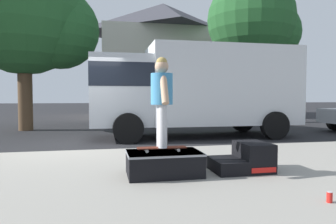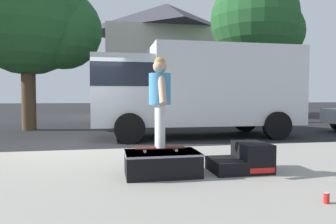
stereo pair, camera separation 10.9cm
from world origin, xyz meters
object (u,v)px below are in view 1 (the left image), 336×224
(box_truck, at_px, (194,87))
(street_tree_neighbour, at_px, (31,17))
(skate_box, at_px, (164,162))
(skateboard, at_px, (162,148))
(skater_kid, at_px, (162,94))
(soda_can, at_px, (330,197))
(street_tree_main, at_px, (256,23))
(kicker_ramp, at_px, (245,159))

(box_truck, relative_size, street_tree_neighbour, 0.95)
(skate_box, height_order, skateboard, skateboard)
(skateboard, bearing_deg, skater_kid, -63.43)
(skateboard, relative_size, street_tree_neighbour, 0.11)
(soda_can, bearing_deg, skate_box, 135.30)
(soda_can, bearing_deg, street_tree_main, 66.18)
(skateboard, distance_m, soda_can, 2.40)
(skate_box, bearing_deg, skater_kid, 127.99)
(street_tree_main, bearing_deg, skate_box, -123.78)
(skate_box, bearing_deg, street_tree_main, 56.22)
(soda_can, distance_m, box_truck, 7.17)
(skate_box, xyz_separation_m, box_truck, (2.07, 5.36, 1.38))
(kicker_ramp, bearing_deg, skater_kid, 178.54)
(skate_box, xyz_separation_m, soda_can, (1.65, -1.64, -0.14))
(box_truck, xyz_separation_m, street_tree_neighbour, (-5.88, 3.37, 2.92))
(box_truck, bearing_deg, street_tree_neighbour, 150.16)
(skate_box, distance_m, skateboard, 0.23)
(skate_box, height_order, skater_kid, skater_kid)
(box_truck, xyz_separation_m, street_tree_main, (4.92, 5.10, 3.59))
(street_tree_neighbour, bearing_deg, kicker_ramp, -59.27)
(box_truck, bearing_deg, skate_box, -111.18)
(kicker_ramp, bearing_deg, soda_can, -80.64)
(skateboard, height_order, skater_kid, skater_kid)
(skater_kid, distance_m, box_truck, 5.73)
(skate_box, bearing_deg, soda_can, -44.70)
(skate_box, bearing_deg, kicker_ramp, -0.02)
(soda_can, relative_size, box_truck, 0.02)
(kicker_ramp, distance_m, skater_kid, 1.78)
(skateboard, relative_size, box_truck, 0.11)
(skateboard, relative_size, soda_can, 6.20)
(skate_box, height_order, kicker_ramp, kicker_ramp)
(skate_box, height_order, box_truck, box_truck)
(soda_can, xyz_separation_m, street_tree_neighbour, (-5.46, 10.37, 4.44))
(skater_kid, xyz_separation_m, street_tree_neighbour, (-3.78, 8.69, 3.23))
(soda_can, height_order, street_tree_main, street_tree_main)
(soda_can, distance_m, street_tree_neighbour, 12.53)
(skateboard, bearing_deg, soda_can, -44.83)
(skateboard, distance_m, street_tree_neighbour, 10.32)
(skate_box, relative_size, kicker_ramp, 1.23)
(soda_can, bearing_deg, skater_kid, 135.17)
(box_truck, distance_m, street_tree_neighbour, 7.38)
(box_truck, bearing_deg, kicker_ramp, -97.35)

